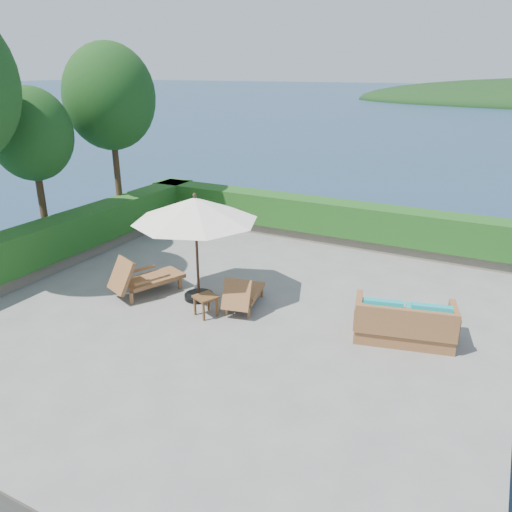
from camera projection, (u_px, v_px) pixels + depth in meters
The scene contains 14 objects.
ground at pixel (229, 309), 11.59m from camera, with size 12.00×12.00×0.00m, color gray.
foundation at pixel (230, 366), 12.14m from camera, with size 12.00×12.00×3.00m, color #514B40.
ocean at pixel (231, 415), 12.65m from camera, with size 600.00×600.00×0.00m, color #172A49.
planter_wall_far at pixel (316, 235), 16.18m from camera, with size 12.00×0.60×0.36m, color gray.
planter_wall_left at pixel (56, 261), 13.94m from camera, with size 0.60×12.00×0.36m, color gray.
hedge_far at pixel (317, 215), 15.94m from camera, with size 12.40×0.90×1.00m, color #1D4D16.
hedge_left at pixel (52, 239), 13.70m from camera, with size 0.90×12.40×1.00m, color #1D4D16.
tree_mid at pixel (32, 135), 13.51m from camera, with size 2.20×2.20×4.83m.
tree_far at pixel (110, 97), 15.27m from camera, with size 2.80×2.80×6.03m.
patio_umbrella at pixel (195, 210), 11.34m from camera, with size 3.06×3.06×2.62m.
lounge_left at pixel (143, 278), 12.20m from camera, with size 1.36×1.94×1.04m.
lounge_right at pixel (243, 293), 11.50m from camera, with size 0.94×1.64×0.89m.
side_table at pixel (206, 299), 11.14m from camera, with size 0.60×0.60×0.49m.
wicker_loveseat at pixel (404, 324), 10.13m from camera, with size 2.17×1.45×0.98m.
Camera 1 is at (5.35, -8.95, 5.25)m, focal length 35.00 mm.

